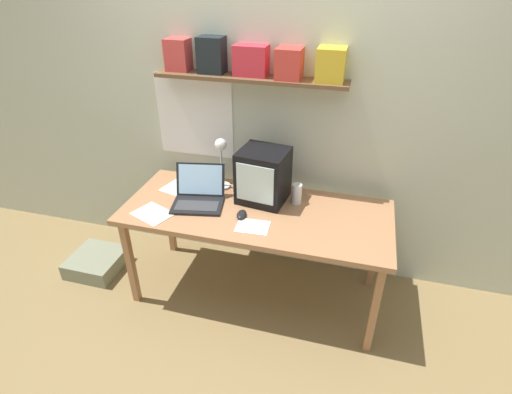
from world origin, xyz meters
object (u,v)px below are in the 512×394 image
at_px(loose_paper_near_monitor, 179,188).
at_px(floor_cushion, 97,262).
at_px(desk_lamp, 221,157).
at_px(juice_glass, 297,195).
at_px(printed_handout, 253,227).
at_px(loose_paper_near_laptop, 153,214).
at_px(laptop, 199,194).
at_px(corner_desk, 256,217).
at_px(crt_monitor, 263,176).
at_px(computer_mouse, 241,214).

distance_m(loose_paper_near_monitor, floor_cushion, 0.97).
bearing_deg(desk_lamp, juice_glass, -27.19).
distance_m(printed_handout, loose_paper_near_laptop, 0.66).
bearing_deg(floor_cushion, laptop, 5.78).
bearing_deg(loose_paper_near_monitor, corner_desk, -12.49).
relative_size(printed_handout, loose_paper_near_laptop, 0.71).
xyz_separation_m(laptop, juice_glass, (0.64, 0.16, 0.00)).
distance_m(corner_desk, floor_cushion, 1.42).
bearing_deg(laptop, loose_paper_near_laptop, -147.58).
height_order(corner_desk, floor_cushion, corner_desk).
bearing_deg(loose_paper_near_monitor, crt_monitor, 1.53).
distance_m(computer_mouse, printed_handout, 0.14).
distance_m(laptop, computer_mouse, 0.35).
distance_m(desk_lamp, juice_glass, 0.58).
relative_size(laptop, loose_paper_near_laptop, 1.30).
distance_m(desk_lamp, loose_paper_near_laptop, 0.59).
bearing_deg(corner_desk, loose_paper_near_monitor, 167.51).
relative_size(crt_monitor, printed_handout, 1.71).
distance_m(crt_monitor, desk_lamp, 0.33).
relative_size(computer_mouse, printed_handout, 0.52).
distance_m(laptop, juice_glass, 0.66).
xyz_separation_m(corner_desk, desk_lamp, (-0.30, 0.21, 0.31)).
height_order(laptop, loose_paper_near_monitor, laptop).
xyz_separation_m(desk_lamp, printed_handout, (0.33, -0.40, -0.25)).
relative_size(desk_lamp, juice_glass, 2.80).
bearing_deg(loose_paper_near_monitor, floor_cushion, -161.95).
distance_m(computer_mouse, loose_paper_near_laptop, 0.57).
bearing_deg(juice_glass, computer_mouse, -139.95).
bearing_deg(corner_desk, computer_mouse, -125.22).
distance_m(crt_monitor, printed_handout, 0.38).
relative_size(juice_glass, printed_handout, 0.67).
bearing_deg(crt_monitor, corner_desk, -86.10).
bearing_deg(printed_handout, floor_cushion, 175.65).
bearing_deg(crt_monitor, printed_handout, -79.20).
xyz_separation_m(desk_lamp, floor_cushion, (-0.99, -0.30, -0.91)).
bearing_deg(loose_paper_near_laptop, desk_lamp, 52.47).
xyz_separation_m(crt_monitor, desk_lamp, (-0.31, 0.06, 0.07)).
bearing_deg(laptop, loose_paper_near_monitor, 136.08).
bearing_deg(printed_handout, desk_lamp, 130.10).
xyz_separation_m(crt_monitor, laptop, (-0.41, -0.15, -0.12)).
bearing_deg(juice_glass, loose_paper_near_laptop, -156.36).
relative_size(computer_mouse, loose_paper_near_laptop, 0.37).
bearing_deg(loose_paper_near_monitor, juice_glass, 1.77).
bearing_deg(loose_paper_near_monitor, laptop, -32.60).
relative_size(laptop, loose_paper_near_monitor, 1.43).
xyz_separation_m(crt_monitor, floor_cushion, (-1.30, -0.24, -0.84)).
xyz_separation_m(crt_monitor, loose_paper_near_laptop, (-0.64, -0.37, -0.18)).
distance_m(juice_glass, loose_paper_near_monitor, 0.85).
bearing_deg(juice_glass, corner_desk, -146.05).
height_order(juice_glass, computer_mouse, juice_glass).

